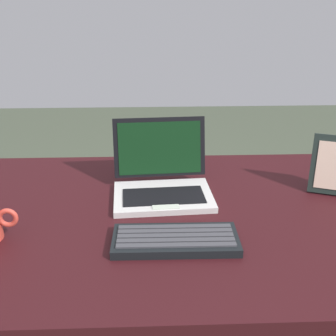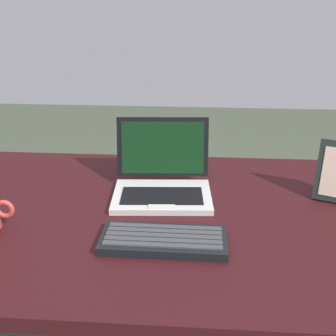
{
  "view_description": "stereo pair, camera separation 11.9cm",
  "coord_description": "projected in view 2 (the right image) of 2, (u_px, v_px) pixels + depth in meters",
  "views": [
    {
      "loc": [
        -0.08,
        -0.99,
        1.31
      ],
      "look_at": [
        -0.03,
        0.1,
        0.84
      ],
      "focal_mm": 44.57,
      "sensor_mm": 36.0,
      "label": 1
    },
    {
      "loc": [
        0.04,
        -0.99,
        1.31
      ],
      "look_at": [
        -0.03,
        0.1,
        0.84
      ],
      "focal_mm": 44.57,
      "sensor_mm": 36.0,
      "label": 2
    }
  ],
  "objects": [
    {
      "name": "external_keyboard",
      "position": [
        164.0,
        240.0,
        0.99
      ],
      "size": [
        0.3,
        0.13,
        0.02
      ],
      "color": "black",
      "rests_on": "desk"
    },
    {
      "name": "laptop_front",
      "position": [
        162.0,
        181.0,
        1.22
      ],
      "size": [
        0.29,
        0.26,
        0.21
      ],
      "color": "#BBB7B6",
      "rests_on": "desk"
    },
    {
      "name": "desk",
      "position": [
        177.0,
        243.0,
        1.17
      ],
      "size": [
        1.66,
        0.83,
        0.76
      ],
      "color": "black",
      "rests_on": "ground"
    }
  ]
}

